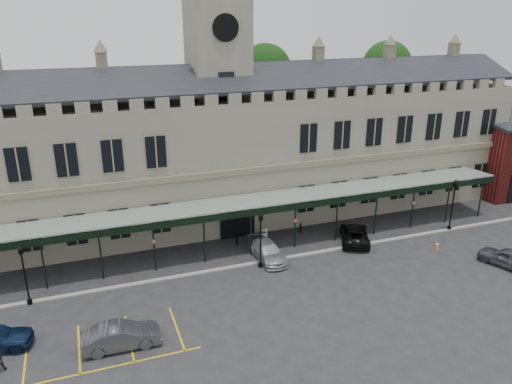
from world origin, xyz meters
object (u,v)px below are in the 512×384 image
object	(u,v)px
car_taxi	(268,251)
lamp_post_mid	(261,235)
traffic_cone	(437,245)
station_building	(220,154)
lamp_post_left	(24,269)
car_van	(355,234)
car_right_a	(507,258)
clock_tower	(218,83)
lamp_post_right	(453,200)
sign_board	(264,235)
car_left_b	(121,336)

from	to	relation	value
car_taxi	lamp_post_mid	bearing A→B (deg)	-136.56
traffic_cone	car_taxi	world-z (taller)	car_taxi
station_building	car_taxi	distance (m)	11.54
lamp_post_left	car_van	xyz separation A→B (m)	(26.55, 1.04, -2.03)
lamp_post_left	car_right_a	bearing A→B (deg)	-11.31
clock_tower	lamp_post_mid	size ratio (longest dim) A/B	5.19
lamp_post_right	clock_tower	bearing A→B (deg)	151.22
lamp_post_right	car_taxi	distance (m)	18.21
station_building	sign_board	xyz separation A→B (m)	(2.01, -6.58, -5.93)
traffic_cone	car_taxi	bearing A→B (deg)	167.39
lamp_post_mid	sign_board	world-z (taller)	lamp_post_mid
lamp_post_mid	sign_board	bearing A→B (deg)	65.30
clock_tower	lamp_post_mid	distance (m)	15.13
car_taxi	car_right_a	world-z (taller)	car_right_a
station_building	clock_tower	bearing A→B (deg)	90.00
lamp_post_mid	car_left_b	xyz separation A→B (m)	(-11.47, -6.61, -2.06)
car_van	car_right_a	world-z (taller)	car_right_a
lamp_post_left	lamp_post_mid	xyz separation A→B (m)	(17.06, -0.48, 0.10)
car_van	car_taxi	bearing A→B (deg)	28.81
clock_tower	car_right_a	bearing A→B (deg)	-43.72
station_building	lamp_post_right	xyz separation A→B (m)	(19.06, -10.39, -3.48)
car_taxi	sign_board	bearing A→B (deg)	70.73
lamp_post_right	lamp_post_mid	bearing A→B (deg)	-178.11
lamp_post_left	car_van	distance (m)	26.64
car_left_b	car_taxi	distance (m)	14.67
sign_board	lamp_post_right	bearing A→B (deg)	-31.34
clock_tower	traffic_cone	size ratio (longest dim) A/B	39.03
station_building	car_right_a	size ratio (longest dim) A/B	13.43
lamp_post_left	sign_board	distance (m)	19.63
lamp_post_left	lamp_post_right	world-z (taller)	lamp_post_right
traffic_cone	car_left_b	distance (m)	27.30
sign_board	car_van	size ratio (longest dim) A/B	0.22
clock_tower	car_right_a	size ratio (longest dim) A/B	5.55
station_building	lamp_post_mid	distance (m)	11.60
clock_tower	car_taxi	size ratio (longest dim) A/B	5.08
lamp_post_mid	lamp_post_left	bearing A→B (deg)	178.40
sign_board	car_van	bearing A→B (deg)	-40.20
traffic_cone	car_left_b	world-z (taller)	car_left_b
lamp_post_left	sign_board	world-z (taller)	lamp_post_left
car_right_a	car_van	bearing A→B (deg)	-63.18
lamp_post_mid	car_van	size ratio (longest dim) A/B	0.95
traffic_cone	car_taxi	size ratio (longest dim) A/B	0.13
car_right_a	car_left_b	bearing A→B (deg)	-21.40
station_building	lamp_post_right	distance (m)	21.98
lamp_post_mid	car_right_a	size ratio (longest dim) A/B	1.07
lamp_post_right	car_van	xyz separation A→B (m)	(-9.60, 0.88, -2.28)
sign_board	lamp_post_left	bearing A→B (deg)	172.97
station_building	sign_board	bearing A→B (deg)	-72.98
car_taxi	car_left_b	bearing A→B (deg)	-150.99
traffic_cone	sign_board	size ratio (longest dim) A/B	0.57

